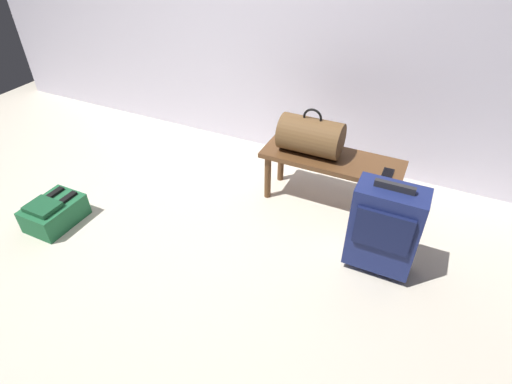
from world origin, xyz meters
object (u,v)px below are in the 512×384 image
duffel_bag_brown (311,136)px  cell_phone (387,174)px  suitcase_upright_navy (384,228)px  backpack_green (54,212)px  bench (331,165)px

duffel_bag_brown → cell_phone: 0.58m
suitcase_upright_navy → backpack_green: bearing=-165.6°
cell_phone → suitcase_upright_navy: size_ratio=0.22×
bench → suitcase_upright_navy: 0.70m
duffel_bag_brown → suitcase_upright_navy: size_ratio=0.68×
bench → cell_phone: cell_phone is taller
duffel_bag_brown → cell_phone: (0.57, -0.05, -0.13)m
bench → backpack_green: bearing=-147.5°
bench → suitcase_upright_navy: (0.48, -0.51, -0.01)m
bench → backpack_green: 2.00m
cell_phone → backpack_green: (-2.07, -1.01, -0.31)m
bench → duffel_bag_brown: duffel_bag_brown is taller
duffel_bag_brown → bench: bearing=0.0°
bench → duffel_bag_brown: size_ratio=2.27×
cell_phone → suitcase_upright_navy: (0.08, -0.46, -0.07)m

